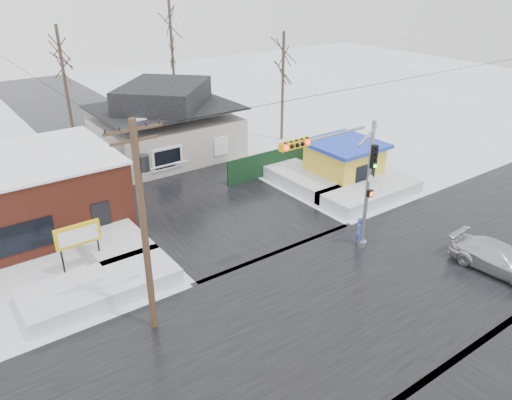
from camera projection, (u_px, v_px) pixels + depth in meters
ground at (349, 299)px, 22.72m from camera, size 120.00×120.00×0.00m
road_ns at (349, 299)px, 22.71m from camera, size 10.00×120.00×0.02m
road_ew at (349, 299)px, 22.71m from camera, size 120.00×10.00×0.02m
snowbank_nw at (101, 287)px, 22.90m from camera, size 7.00×3.00×0.80m
snowbank_ne at (370, 192)px, 32.44m from camera, size 7.00×3.00×0.80m
snowbank_nside_w at (104, 232)px, 27.62m from camera, size 3.00×8.00×0.80m
snowbank_nside_e at (297, 175)px, 35.04m from camera, size 3.00×8.00×0.80m
traffic_signal at (348, 175)px, 24.24m from camera, size 6.05×0.68×7.00m
utility_pole at (145, 218)px, 18.89m from camera, size 3.15×0.44×9.00m
brick_building at (4, 198)px, 27.71m from camera, size 12.20×8.20×4.12m
marquee_sign at (78, 236)px, 24.07m from camera, size 2.20×0.21×2.55m
house at (166, 124)px, 38.77m from camera, size 10.40×8.40×5.76m
kiosk at (344, 162)px, 34.45m from camera, size 4.60×4.60×2.88m
fence at (274, 162)px, 36.03m from camera, size 8.00×0.12×1.80m
tree_far_left at (60, 54)px, 36.24m from camera, size 3.00×3.00×10.00m
tree_far_mid at (170, 20)px, 42.32m from camera, size 3.00×3.00×12.00m
tree_far_right at (283, 55)px, 40.67m from camera, size 3.00×3.00×9.00m
pedestrian at (359, 231)px, 26.87m from camera, size 0.59×0.68×1.59m
car at (500, 259)px, 24.53m from camera, size 2.42×4.95×1.39m
shopping_bag at (361, 238)px, 27.46m from camera, size 0.30×0.19×0.35m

